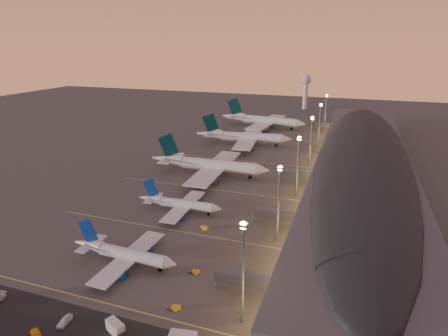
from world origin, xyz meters
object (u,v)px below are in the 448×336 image
at_px(radar_tower, 306,86).
at_px(airliner_wide_near, 209,165).
at_px(airliner_narrow_north, 179,204).
at_px(baggage_tug_a, 174,308).
at_px(baggage_tug_b, 195,272).
at_px(service_van_b, 37,335).
at_px(airliner_wide_far, 262,120).
at_px(airliner_narrow_south, 124,254).
at_px(catering_truck_a, 116,328).
at_px(airliner_wide_mid, 243,137).
at_px(service_van_c, 65,321).
at_px(baggage_tug_c, 204,228).

bearing_deg(radar_tower, airliner_wide_near, -95.17).
height_order(airliner_narrow_north, baggage_tug_a, airliner_narrow_north).
relative_size(airliner_narrow_north, baggage_tug_a, 9.36).
distance_m(baggage_tug_b, service_van_b, 41.03).
bearing_deg(airliner_wide_far, airliner_narrow_north, -81.69).
relative_size(airliner_wide_near, service_van_b, 12.65).
xyz_separation_m(airliner_narrow_south, baggage_tug_a, (23.03, -13.44, -2.73)).
distance_m(radar_tower, catering_truck_a, 313.52).
height_order(airliner_wide_far, baggage_tug_b, airliner_wide_far).
height_order(airliner_wide_mid, baggage_tug_b, airliner_wide_mid).
height_order(baggage_tug_a, service_van_c, service_van_c).
bearing_deg(airliner_narrow_south, airliner_wide_near, 94.74).
height_order(airliner_narrow_north, catering_truck_a, airliner_narrow_north).
bearing_deg(service_van_c, airliner_narrow_south, 86.66).
bearing_deg(radar_tower, baggage_tug_a, -88.22).
relative_size(airliner_narrow_south, service_van_b, 7.22).
distance_m(airliner_narrow_south, radar_tower, 288.99).
xyz_separation_m(airliner_wide_far, service_van_c, (6.85, -220.42, -4.68)).
bearing_deg(catering_truck_a, baggage_tug_c, 113.92).
distance_m(airliner_wide_mid, airliner_wide_far, 53.65).
relative_size(airliner_wide_far, service_van_c, 14.45).
xyz_separation_m(airliner_wide_near, airliner_wide_mid, (0.03, 59.78, 0.02)).
bearing_deg(baggage_tug_b, airliner_narrow_north, 109.57).
xyz_separation_m(airliner_narrow_north, service_van_c, (1.31, -63.92, -2.36)).
distance_m(airliner_wide_far, baggage_tug_b, 194.20).
distance_m(baggage_tug_b, catering_truck_a, 27.89).
bearing_deg(airliner_narrow_north, airliner_wide_mid, 91.22).
xyz_separation_m(airliner_narrow_south, airliner_wide_mid, (-5.03, 140.64, 1.81)).
distance_m(airliner_wide_mid, service_van_b, 172.57).
bearing_deg(airliner_narrow_north, airliner_wide_near, 95.03).
height_order(airliner_narrow_north, airliner_wide_near, airliner_wide_near).
bearing_deg(service_van_c, service_van_b, -119.98).
xyz_separation_m(baggage_tug_a, service_van_b, (-24.38, -18.41, 0.35)).
xyz_separation_m(airliner_narrow_north, baggage_tug_b, (21.84, -35.69, -2.71)).
distance_m(catering_truck_a, service_van_c, 13.19).
xyz_separation_m(airliner_narrow_north, baggage_tug_a, (23.14, -51.21, -2.67)).
bearing_deg(airliner_wide_far, baggage_tug_b, -75.61).
bearing_deg(baggage_tug_b, catering_truck_a, -117.36).
relative_size(airliner_wide_mid, baggage_tug_c, 15.39).
relative_size(airliner_wide_far, baggage_tug_a, 18.30).
bearing_deg(baggage_tug_a, airliner_wide_mid, 89.84).
distance_m(airliner_narrow_north, service_van_b, 69.67).
bearing_deg(airliner_narrow_north, baggage_tug_b, -60.06).
relative_size(airliner_narrow_south, radar_tower, 1.06).
bearing_deg(baggage_tug_c, airliner_wide_far, 122.24).
height_order(airliner_wide_mid, radar_tower, radar_tower).
relative_size(airliner_wide_far, baggage_tug_c, 16.77).
distance_m(airliner_wide_near, baggage_tug_a, 98.49).
xyz_separation_m(airliner_wide_near, service_van_b, (3.71, -112.70, -4.18)).
xyz_separation_m(airliner_wide_mid, radar_tower, (18.71, 147.43, 16.86)).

